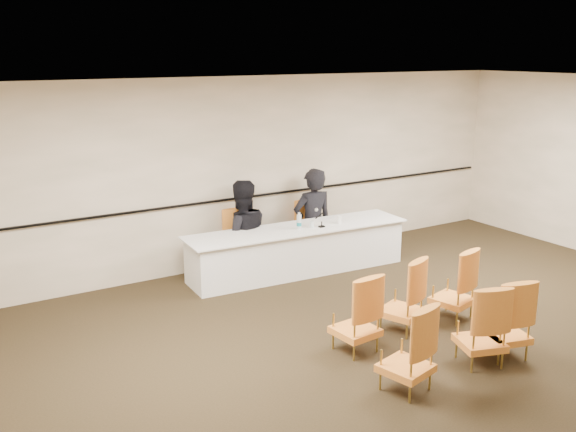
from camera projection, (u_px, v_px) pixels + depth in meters
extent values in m
plane|color=black|center=(425.00, 353.00, 7.39)|extent=(10.00, 10.00, 0.00)
plane|color=white|center=(441.00, 88.00, 6.63)|extent=(10.00, 10.00, 0.00)
cube|color=#B5AA8E|center=(256.00, 171.00, 10.30)|extent=(10.00, 0.04, 3.00)
cube|color=black|center=(257.00, 196.00, 10.37)|extent=(9.80, 0.04, 0.03)
imported|color=black|center=(313.00, 226.00, 10.67)|extent=(0.74, 0.52, 1.95)
imported|color=black|center=(242.00, 239.00, 10.10)|extent=(1.05, 0.90, 1.89)
cube|color=white|center=(323.00, 224.00, 10.11)|extent=(0.35, 0.29, 0.00)
cylinder|color=white|center=(312.00, 224.00, 9.92)|extent=(0.08, 0.08, 0.10)
cylinder|color=white|center=(339.00, 220.00, 10.14)|extent=(0.08, 0.08, 0.12)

